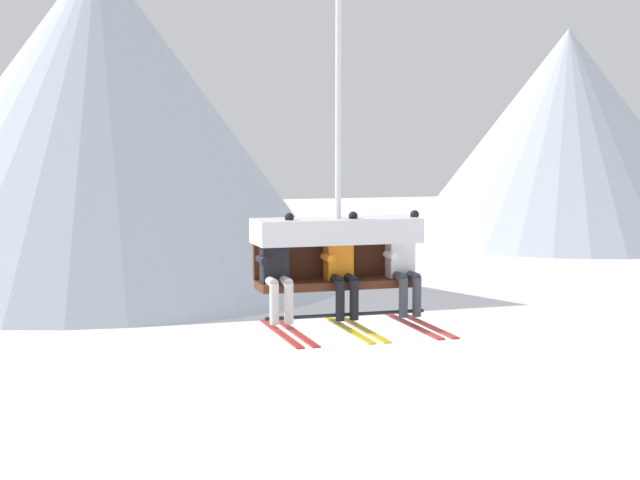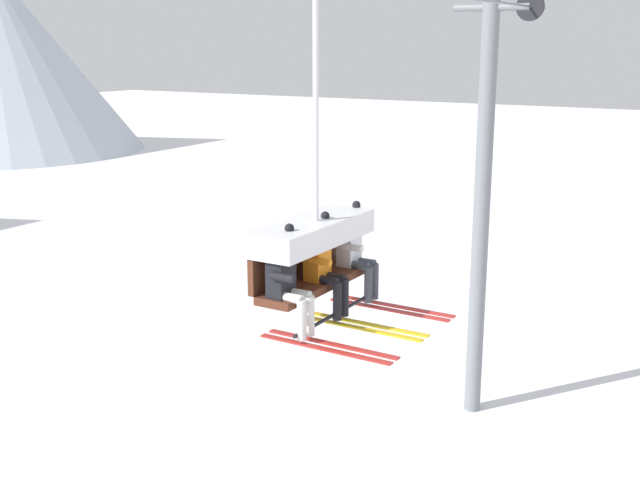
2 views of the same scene
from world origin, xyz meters
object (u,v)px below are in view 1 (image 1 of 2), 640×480
at_px(skier_black, 277,269).
at_px(skier_white, 404,264).
at_px(skier_orange, 342,266).
at_px(chairlift_chair, 336,238).

relative_size(skier_black, skier_white, 1.00).
distance_m(skier_black, skier_orange, 0.81).
bearing_deg(chairlift_chair, skier_black, -165.15).
xyz_separation_m(skier_orange, skier_white, (0.81, 0.00, 0.00)).
bearing_deg(skier_white, skier_black, 180.00).
height_order(skier_black, skier_white, same).
bearing_deg(skier_black, skier_white, 0.00).
xyz_separation_m(chairlift_chair, skier_orange, (0.00, -0.21, -0.32)).
distance_m(skier_orange, skier_white, 0.81).
height_order(chairlift_chair, skier_orange, chairlift_chair).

